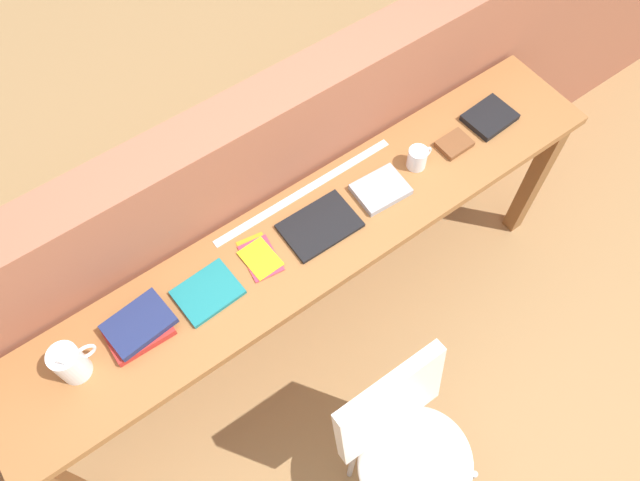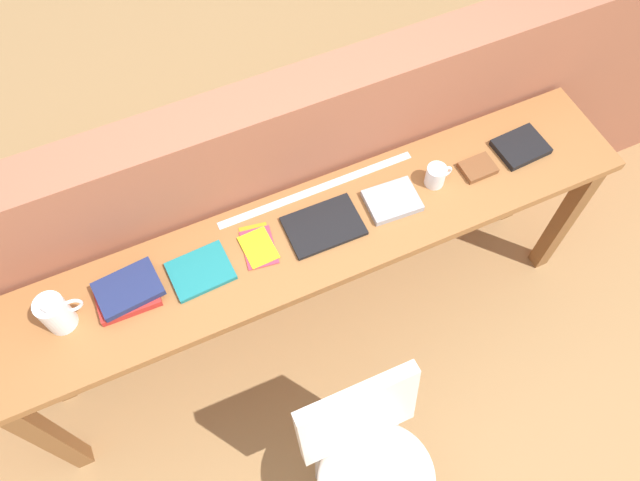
{
  "view_description": "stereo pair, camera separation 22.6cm",
  "coord_description": "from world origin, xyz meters",
  "px_view_note": "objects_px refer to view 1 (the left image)",
  "views": [
    {
      "loc": [
        -0.66,
        -0.65,
        2.87
      ],
      "look_at": [
        0.0,
        0.25,
        0.9
      ],
      "focal_mm": 35.0,
      "sensor_mm": 36.0,
      "label": 1
    },
    {
      "loc": [
        -0.46,
        -0.76,
        2.87
      ],
      "look_at": [
        0.0,
        0.25,
        0.9
      ],
      "focal_mm": 35.0,
      "sensor_mm": 36.0,
      "label": 2
    }
  ],
  "objects_px": {
    "chair_white_moulded": "(406,443)",
    "leather_journal_brown": "(454,144)",
    "book_stack_leftmost": "(139,328)",
    "pitcher_white": "(70,363)",
    "pamphlet_pile_colourful": "(259,257)",
    "book_open_centre": "(320,226)",
    "book_repair_rightmost": "(490,117)",
    "mug": "(418,158)",
    "magazine_cycling": "(208,292)"
  },
  "relations": [
    {
      "from": "book_stack_leftmost",
      "to": "mug",
      "type": "distance_m",
      "value": 1.21
    },
    {
      "from": "book_stack_leftmost",
      "to": "book_open_centre",
      "type": "relative_size",
      "value": 0.84
    },
    {
      "from": "book_stack_leftmost",
      "to": "leather_journal_brown",
      "type": "xyz_separation_m",
      "value": [
        1.39,
        -0.03,
        -0.02
      ]
    },
    {
      "from": "pamphlet_pile_colourful",
      "to": "book_open_centre",
      "type": "relative_size",
      "value": 0.72
    },
    {
      "from": "book_stack_leftmost",
      "to": "book_open_centre",
      "type": "distance_m",
      "value": 0.73
    },
    {
      "from": "magazine_cycling",
      "to": "book_open_centre",
      "type": "relative_size",
      "value": 0.77
    },
    {
      "from": "pamphlet_pile_colourful",
      "to": "book_repair_rightmost",
      "type": "relative_size",
      "value": 1.02
    },
    {
      "from": "chair_white_moulded",
      "to": "book_open_centre",
      "type": "xyz_separation_m",
      "value": [
        0.16,
        0.76,
        0.36
      ]
    },
    {
      "from": "chair_white_moulded",
      "to": "book_repair_rightmost",
      "type": "xyz_separation_m",
      "value": [
        1.03,
        0.76,
        0.37
      ]
    },
    {
      "from": "chair_white_moulded",
      "to": "book_open_centre",
      "type": "height_order",
      "value": "book_open_centre"
    },
    {
      "from": "book_stack_leftmost",
      "to": "book_repair_rightmost",
      "type": "relative_size",
      "value": 1.21
    },
    {
      "from": "pamphlet_pile_colourful",
      "to": "book_open_centre",
      "type": "bearing_deg",
      "value": -5.44
    },
    {
      "from": "pamphlet_pile_colourful",
      "to": "book_stack_leftmost",
      "type": "bearing_deg",
      "value": -179.95
    },
    {
      "from": "book_stack_leftmost",
      "to": "book_open_centre",
      "type": "xyz_separation_m",
      "value": [
        0.73,
        -0.02,
        -0.02
      ]
    },
    {
      "from": "chair_white_moulded",
      "to": "magazine_cycling",
      "type": "relative_size",
      "value": 4.17
    },
    {
      "from": "leather_journal_brown",
      "to": "pamphlet_pile_colourful",
      "type": "bearing_deg",
      "value": 176.93
    },
    {
      "from": "pamphlet_pile_colourful",
      "to": "mug",
      "type": "height_order",
      "value": "mug"
    },
    {
      "from": "book_repair_rightmost",
      "to": "book_open_centre",
      "type": "bearing_deg",
      "value": 177.27
    },
    {
      "from": "book_stack_leftmost",
      "to": "leather_journal_brown",
      "type": "relative_size",
      "value": 1.81
    },
    {
      "from": "chair_white_moulded",
      "to": "leather_journal_brown",
      "type": "xyz_separation_m",
      "value": [
        0.82,
        0.75,
        0.37
      ]
    },
    {
      "from": "book_stack_leftmost",
      "to": "pamphlet_pile_colourful",
      "type": "relative_size",
      "value": 1.18
    },
    {
      "from": "pamphlet_pile_colourful",
      "to": "chair_white_moulded",
      "type": "bearing_deg",
      "value": -83.44
    },
    {
      "from": "book_open_centre",
      "to": "book_stack_leftmost",
      "type": "bearing_deg",
      "value": 178.97
    },
    {
      "from": "book_stack_leftmost",
      "to": "pamphlet_pile_colourful",
      "type": "xyz_separation_m",
      "value": [
        0.48,
        0.0,
        -0.03
      ]
    },
    {
      "from": "book_stack_leftmost",
      "to": "magazine_cycling",
      "type": "height_order",
      "value": "book_stack_leftmost"
    },
    {
      "from": "leather_journal_brown",
      "to": "magazine_cycling",
      "type": "bearing_deg",
      "value": 178.08
    },
    {
      "from": "pitcher_white",
      "to": "mug",
      "type": "distance_m",
      "value": 1.44
    },
    {
      "from": "leather_journal_brown",
      "to": "book_repair_rightmost",
      "type": "distance_m",
      "value": 0.21
    },
    {
      "from": "pamphlet_pile_colourful",
      "to": "mug",
      "type": "distance_m",
      "value": 0.73
    },
    {
      "from": "book_stack_leftmost",
      "to": "leather_journal_brown",
      "type": "height_order",
      "value": "book_stack_leftmost"
    },
    {
      "from": "book_open_centre",
      "to": "leather_journal_brown",
      "type": "relative_size",
      "value": 2.14
    },
    {
      "from": "pitcher_white",
      "to": "mug",
      "type": "height_order",
      "value": "pitcher_white"
    },
    {
      "from": "book_stack_leftmost",
      "to": "mug",
      "type": "height_order",
      "value": "mug"
    },
    {
      "from": "chair_white_moulded",
      "to": "pamphlet_pile_colourful",
      "type": "xyz_separation_m",
      "value": [
        -0.09,
        0.78,
        0.36
      ]
    },
    {
      "from": "book_repair_rightmost",
      "to": "mug",
      "type": "bearing_deg",
      "value": 176.79
    },
    {
      "from": "mug",
      "to": "book_repair_rightmost",
      "type": "bearing_deg",
      "value": -0.04
    },
    {
      "from": "pitcher_white",
      "to": "pamphlet_pile_colourful",
      "type": "bearing_deg",
      "value": 0.11
    },
    {
      "from": "pitcher_white",
      "to": "magazine_cycling",
      "type": "relative_size",
      "value": 0.86
    },
    {
      "from": "book_open_centre",
      "to": "leather_journal_brown",
      "type": "distance_m",
      "value": 0.66
    },
    {
      "from": "pitcher_white",
      "to": "book_stack_leftmost",
      "type": "xyz_separation_m",
      "value": [
        0.23,
        0.0,
        -0.05
      ]
    },
    {
      "from": "book_stack_leftmost",
      "to": "leather_journal_brown",
      "type": "bearing_deg",
      "value": -1.41
    },
    {
      "from": "book_stack_leftmost",
      "to": "book_repair_rightmost",
      "type": "distance_m",
      "value": 1.6
    },
    {
      "from": "book_stack_leftmost",
      "to": "mug",
      "type": "xyz_separation_m",
      "value": [
        1.21,
        -0.02,
        0.02
      ]
    },
    {
      "from": "book_stack_leftmost",
      "to": "chair_white_moulded",
      "type": "bearing_deg",
      "value": -53.88
    },
    {
      "from": "chair_white_moulded",
      "to": "mug",
      "type": "xyz_separation_m",
      "value": [
        0.64,
        0.77,
        0.4
      ]
    },
    {
      "from": "pamphlet_pile_colourful",
      "to": "leather_journal_brown",
      "type": "xyz_separation_m",
      "value": [
        0.91,
        -0.03,
        0.01
      ]
    },
    {
      "from": "pitcher_white",
      "to": "chair_white_moulded",
      "type": "bearing_deg",
      "value": -44.27
    },
    {
      "from": "leather_journal_brown",
      "to": "book_repair_rightmost",
      "type": "bearing_deg",
      "value": 3.8
    },
    {
      "from": "pamphlet_pile_colourful",
      "to": "leather_journal_brown",
      "type": "relative_size",
      "value": 1.53
    },
    {
      "from": "mug",
      "to": "book_repair_rightmost",
      "type": "xyz_separation_m",
      "value": [
        0.39,
        -0.0,
        -0.03
      ]
    }
  ]
}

